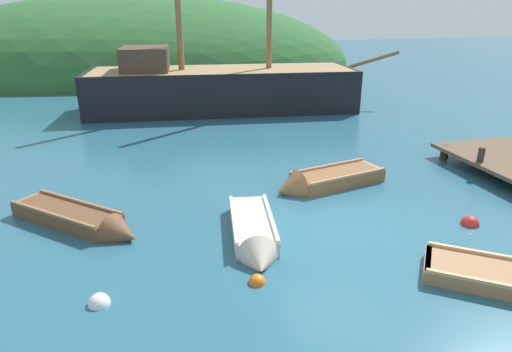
% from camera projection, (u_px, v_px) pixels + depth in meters
% --- Properties ---
extents(ground_plane, '(120.00, 120.00, 0.00)m').
position_uv_depth(ground_plane, '(334.00, 228.00, 10.64)').
color(ground_plane, '#285B70').
extents(shore_hill, '(37.14, 21.89, 11.96)m').
position_uv_depth(shore_hill, '(137.00, 70.00, 37.41)').
color(shore_hill, '#2D602D').
rests_on(shore_hill, ground).
extents(sailing_ship, '(16.04, 5.42, 10.96)m').
position_uv_depth(sailing_ship, '(220.00, 94.00, 22.62)').
color(sailing_ship, black).
rests_on(sailing_ship, ground).
extents(rowboat_far, '(3.62, 1.84, 1.04)m').
position_uv_depth(rowboat_far, '(323.00, 182.00, 13.08)').
color(rowboat_far, brown).
rests_on(rowboat_far, ground).
extents(rowboat_outer_right, '(3.32, 3.21, 0.86)m').
position_uv_depth(rowboat_outer_right, '(81.00, 222.00, 10.70)').
color(rowboat_outer_right, brown).
rests_on(rowboat_outer_right, ground).
extents(rowboat_center, '(1.38, 3.23, 0.90)m').
position_uv_depth(rowboat_center, '(254.00, 236.00, 10.03)').
color(rowboat_center, beige).
rests_on(rowboat_center, ground).
extents(buoy_white, '(0.40, 0.40, 0.40)m').
position_uv_depth(buoy_white, '(99.00, 304.00, 7.93)').
color(buoy_white, white).
rests_on(buoy_white, ground).
extents(buoy_orange, '(0.34, 0.34, 0.34)m').
position_uv_depth(buoy_orange, '(257.00, 283.00, 8.55)').
color(buoy_orange, orange).
rests_on(buoy_orange, ground).
extents(buoy_red, '(0.44, 0.44, 0.44)m').
position_uv_depth(buoy_red, '(470.00, 224.00, 10.83)').
color(buoy_red, red).
rests_on(buoy_red, ground).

